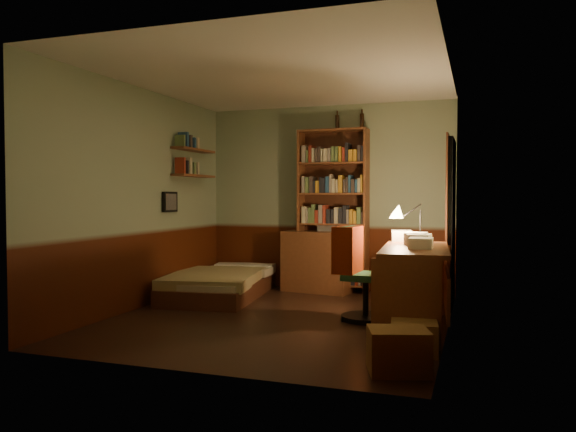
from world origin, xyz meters
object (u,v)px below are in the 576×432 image
(mini_stereo, at_px, (328,226))
(office_chair, at_px, (366,275))
(bookshelf, at_px, (333,211))
(desk, at_px, (415,288))
(cardboard_box_b, at_px, (414,338))
(cardboard_box_a, at_px, (398,351))
(desk_lamp, at_px, (420,218))
(dresser, at_px, (318,261))
(bed, at_px, (220,275))

(mini_stereo, bearing_deg, office_chair, -68.37)
(mini_stereo, height_order, bookshelf, bookshelf)
(desk, xyz_separation_m, cardboard_box_b, (0.09, -0.91, -0.27))
(mini_stereo, height_order, cardboard_box_b, mini_stereo)
(bookshelf, height_order, cardboard_box_a, bookshelf)
(mini_stereo, bearing_deg, cardboard_box_a, -72.22)
(bookshelf, bearing_deg, desk_lamp, -44.40)
(dresser, height_order, desk_lamp, desk_lamp)
(desk, xyz_separation_m, cardboard_box_a, (0.03, -1.46, -0.24))
(office_chair, height_order, cardboard_box_b, office_chair)
(cardboard_box_b, bearing_deg, bed, 144.66)
(bed, distance_m, cardboard_box_a, 3.64)
(bed, xyz_separation_m, office_chair, (2.09, -0.80, 0.20))
(bookshelf, relative_size, cardboard_box_b, 5.88)
(mini_stereo, relative_size, desk_lamp, 0.49)
(dresser, xyz_separation_m, desk, (1.51, -1.81, -0.01))
(desk_lamp, height_order, cardboard_box_b, desk_lamp)
(bed, distance_m, desk, 2.82)
(office_chair, bearing_deg, dresser, 125.79)
(desk_lamp, relative_size, cardboard_box_b, 1.38)
(desk_lamp, bearing_deg, cardboard_box_b, -82.05)
(dresser, xyz_separation_m, mini_stereo, (0.10, 0.12, 0.49))
(bed, relative_size, desk, 1.25)
(bed, xyz_separation_m, bookshelf, (1.31, 0.88, 0.84))
(cardboard_box_b, bearing_deg, dresser, 120.48)
(bed, height_order, office_chair, office_chair)
(dresser, distance_m, cardboard_box_a, 3.63)
(desk, bearing_deg, mini_stereo, 121.67)
(dresser, height_order, cardboard_box_a, dresser)
(bookshelf, distance_m, office_chair, 1.96)
(cardboard_box_a, bearing_deg, bed, 137.02)
(desk, relative_size, desk_lamp, 2.90)
(bed, bearing_deg, cardboard_box_a, -49.93)
(mini_stereo, bearing_deg, bed, -148.17)
(desk, distance_m, desk_lamp, 0.89)
(cardboard_box_b, bearing_deg, desk_lamp, 93.83)
(bed, height_order, dresser, dresser)
(mini_stereo, xyz_separation_m, cardboard_box_b, (1.50, -2.85, -0.77))
(dresser, bearing_deg, office_chair, -49.48)
(dresser, bearing_deg, cardboard_box_b, -50.37)
(dresser, relative_size, desk, 0.62)
(cardboard_box_b, bearing_deg, mini_stereo, 117.80)
(mini_stereo, xyz_separation_m, cardboard_box_a, (1.45, -3.40, -0.74))
(bookshelf, height_order, office_chair, bookshelf)
(bed, xyz_separation_m, cardboard_box_b, (2.72, -1.93, -0.15))
(mini_stereo, height_order, office_chair, same)
(bed, height_order, cardboard_box_a, bed)
(mini_stereo, distance_m, desk, 2.45)
(desk_lamp, bearing_deg, cardboard_box_a, -84.67)
(bed, distance_m, desk_lamp, 2.77)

